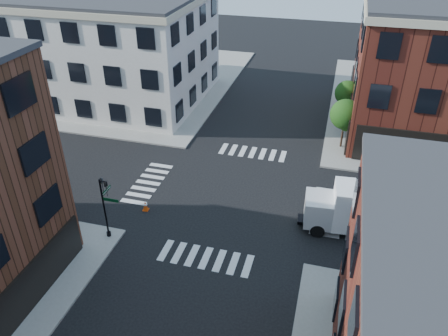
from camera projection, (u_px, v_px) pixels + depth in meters
name	position (u px, v px, depth m)	size (l,w,h in m)	color
ground	(233.00, 196.00, 33.15)	(120.00, 120.00, 0.00)	black
sidewalk_nw	(114.00, 78.00, 55.13)	(30.00, 30.00, 0.15)	gray
building_nw	(102.00, 47.00, 47.74)	(22.00, 16.00, 11.00)	silver
tree_near	(346.00, 116.00, 38.00)	(2.69, 2.69, 4.49)	black
tree_far	(348.00, 94.00, 43.09)	(2.43, 2.43, 4.07)	black
signal_pole	(105.00, 202.00, 27.69)	(1.29, 1.24, 4.60)	black
box_truck	(366.00, 210.00, 28.63)	(7.87, 2.95, 3.49)	white
traffic_cone	(145.00, 206.00, 31.48)	(0.45, 0.45, 0.77)	#D64209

